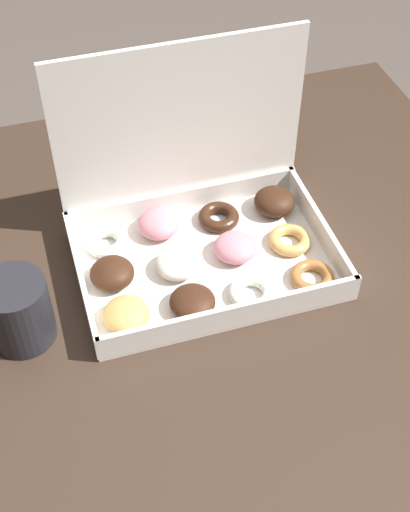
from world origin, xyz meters
name	(u,v)px	position (x,y,z in m)	size (l,w,h in m)	color
ground_plane	(209,487)	(0.00, 0.00, 0.00)	(8.00, 8.00, 0.00)	#564C44
dining_table	(210,314)	(0.00, 0.00, 0.64)	(1.07, 0.99, 0.73)	#38281E
donut_box	(195,225)	(-0.01, 0.06, 0.79)	(0.40, 0.28, 0.32)	silver
coffee_mug	(17,310)	(-0.29, -0.03, 0.79)	(0.10, 0.10, 0.11)	#232328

